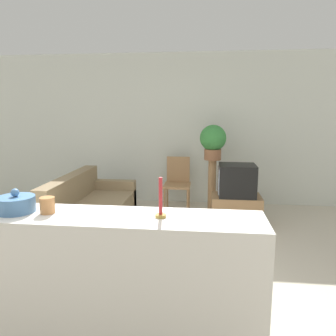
{
  "coord_description": "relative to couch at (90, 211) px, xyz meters",
  "views": [
    {
      "loc": [
        0.93,
        -2.55,
        1.7
      ],
      "look_at": [
        0.38,
        2.2,
        0.85
      ],
      "focal_mm": 35.0,
      "sensor_mm": 36.0,
      "label": 1
    }
  ],
  "objects": [
    {
      "name": "ground_plane",
      "position": [
        0.68,
        -1.77,
        -0.28
      ],
      "size": [
        14.0,
        14.0,
        0.0
      ],
      "primitive_type": "plane",
      "color": "beige"
    },
    {
      "name": "wall_back",
      "position": [
        0.68,
        1.66,
        1.07
      ],
      "size": [
        9.0,
        0.06,
        2.7
      ],
      "color": "silver",
      "rests_on": "ground_plane"
    },
    {
      "name": "couch",
      "position": [
        0.0,
        0.0,
        0.0
      ],
      "size": [
        0.86,
        1.76,
        0.79
      ],
      "color": "#847051",
      "rests_on": "ground_plane"
    },
    {
      "name": "tv_stand",
      "position": [
        2.08,
        0.45,
        -0.05
      ],
      "size": [
        0.72,
        0.49,
        0.45
      ],
      "color": "#9E754C",
      "rests_on": "ground_plane"
    },
    {
      "name": "television",
      "position": [
        2.07,
        0.45,
        0.41
      ],
      "size": [
        0.54,
        0.46,
        0.47
      ],
      "color": "black",
      "rests_on": "tv_stand"
    },
    {
      "name": "wooden_chair",
      "position": [
        1.15,
        1.12,
        0.23
      ],
      "size": [
        0.44,
        0.44,
        0.91
      ],
      "color": "#9E754C",
      "rests_on": "ground_plane"
    },
    {
      "name": "plant_stand",
      "position": [
        1.73,
        0.96,
        0.18
      ],
      "size": [
        0.13,
        0.13,
        0.91
      ],
      "color": "#9E754C",
      "rests_on": "ground_plane"
    },
    {
      "name": "potted_plant",
      "position": [
        1.73,
        0.96,
        0.94
      ],
      "size": [
        0.42,
        0.42,
        0.56
      ],
      "color": "#8E5B3D",
      "rests_on": "plant_stand"
    },
    {
      "name": "foreground_counter",
      "position": [
        0.68,
        -2.33,
        0.24
      ],
      "size": [
        2.64,
        0.44,
        1.02
      ],
      "color": "silver",
      "rests_on": "ground_plane"
    },
    {
      "name": "decorative_bowl",
      "position": [
        0.35,
        -2.33,
        0.8
      ],
      "size": [
        0.25,
        0.25,
        0.16
      ],
      "color": "#4C7AAD",
      "rests_on": "foreground_counter"
    },
    {
      "name": "candle_jar",
      "position": [
        0.57,
        -2.33,
        0.8
      ],
      "size": [
        0.1,
        0.1,
        0.11
      ],
      "color": "#C6844C",
      "rests_on": "foreground_counter"
    },
    {
      "name": "candlestick",
      "position": [
        1.33,
        -2.33,
        0.83
      ],
      "size": [
        0.07,
        0.07,
        0.26
      ],
      "color": "#B7933D",
      "rests_on": "foreground_counter"
    }
  ]
}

